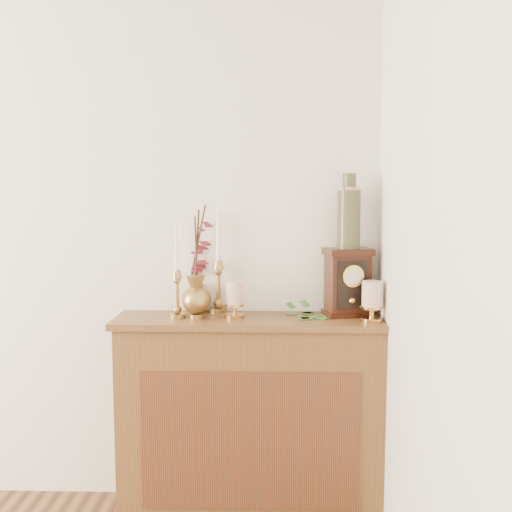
{
  "coord_description": "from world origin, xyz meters",
  "views": [
    {
      "loc": [
        1.51,
        -0.58,
        1.51
      ],
      "look_at": [
        1.43,
        2.05,
        1.22
      ],
      "focal_mm": 42.0,
      "sensor_mm": 36.0,
      "label": 1
    }
  ],
  "objects_px": {
    "mantel_clock": "(348,283)",
    "ceramic_vase": "(349,215)",
    "ginger_jar": "(200,263)",
    "candlestick_left": "(177,286)",
    "candlestick_center": "(218,278)",
    "bud_vase": "(196,298)"
  },
  "relations": [
    {
      "from": "ginger_jar",
      "to": "ceramic_vase",
      "type": "distance_m",
      "value": 0.74
    },
    {
      "from": "candlestick_left",
      "to": "ginger_jar",
      "type": "height_order",
      "value": "ginger_jar"
    },
    {
      "from": "candlestick_left",
      "to": "ceramic_vase",
      "type": "xyz_separation_m",
      "value": [
        0.78,
        0.08,
        0.32
      ]
    },
    {
      "from": "candlestick_left",
      "to": "candlestick_center",
      "type": "height_order",
      "value": "candlestick_center"
    },
    {
      "from": "candlestick_center",
      "to": "bud_vase",
      "type": "bearing_deg",
      "value": -122.05
    },
    {
      "from": "candlestick_center",
      "to": "candlestick_left",
      "type": "bearing_deg",
      "value": -145.0
    },
    {
      "from": "ginger_jar",
      "to": "mantel_clock",
      "type": "xyz_separation_m",
      "value": [
        0.69,
        -0.08,
        -0.08
      ]
    },
    {
      "from": "candlestick_center",
      "to": "ceramic_vase",
      "type": "distance_m",
      "value": 0.68
    },
    {
      "from": "mantel_clock",
      "to": "ceramic_vase",
      "type": "height_order",
      "value": "ceramic_vase"
    },
    {
      "from": "mantel_clock",
      "to": "ceramic_vase",
      "type": "bearing_deg",
      "value": 90.0
    },
    {
      "from": "candlestick_left",
      "to": "ceramic_vase",
      "type": "distance_m",
      "value": 0.85
    },
    {
      "from": "mantel_clock",
      "to": "candlestick_left",
      "type": "bearing_deg",
      "value": 171.8
    },
    {
      "from": "bud_vase",
      "to": "ginger_jar",
      "type": "xyz_separation_m",
      "value": [
        -0.0,
        0.18,
        0.13
      ]
    },
    {
      "from": "ginger_jar",
      "to": "mantel_clock",
      "type": "distance_m",
      "value": 0.7
    },
    {
      "from": "candlestick_center",
      "to": "ceramic_vase",
      "type": "height_order",
      "value": "ceramic_vase"
    },
    {
      "from": "candlestick_left",
      "to": "ceramic_vase",
      "type": "height_order",
      "value": "ceramic_vase"
    },
    {
      "from": "mantel_clock",
      "to": "ginger_jar",
      "type": "bearing_deg",
      "value": 159.43
    },
    {
      "from": "ceramic_vase",
      "to": "candlestick_left",
      "type": "bearing_deg",
      "value": -174.2
    },
    {
      "from": "bud_vase",
      "to": "mantel_clock",
      "type": "xyz_separation_m",
      "value": [
        0.69,
        0.09,
        0.06
      ]
    },
    {
      "from": "candlestick_left",
      "to": "candlestick_center",
      "type": "bearing_deg",
      "value": 35.0
    },
    {
      "from": "ginger_jar",
      "to": "mantel_clock",
      "type": "height_order",
      "value": "ginger_jar"
    },
    {
      "from": "candlestick_left",
      "to": "bud_vase",
      "type": "xyz_separation_m",
      "value": [
        0.09,
        -0.02,
        -0.05
      ]
    }
  ]
}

